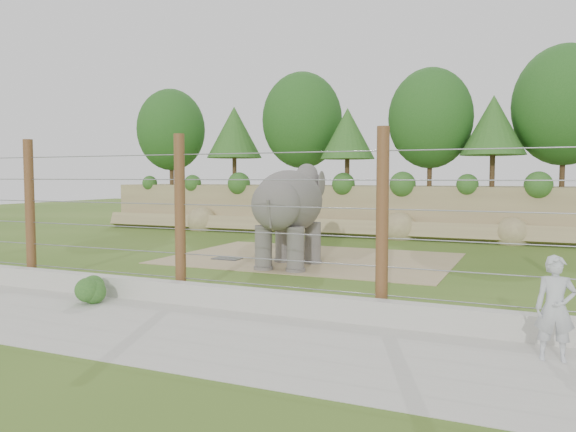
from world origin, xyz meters
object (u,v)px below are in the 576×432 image
at_px(elephant, 289,216).
at_px(barrier_fence, 180,217).
at_px(zookeeper, 555,308).
at_px(stone_ball, 304,249).

bearing_deg(elephant, barrier_fence, -98.78).
relative_size(barrier_fence, zookeeper, 11.90).
distance_m(elephant, stone_ball, 2.28).
bearing_deg(barrier_fence, stone_ball, 87.74).
bearing_deg(stone_ball, barrier_fence, -92.26).
xyz_separation_m(elephant, barrier_fence, (-0.50, -5.45, 0.33)).
xyz_separation_m(barrier_fence, zookeeper, (8.23, -1.52, -1.14)).
relative_size(stone_ball, zookeeper, 0.40).
bearing_deg(stone_ball, zookeeper, -48.02).
height_order(elephant, stone_ball, elephant).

